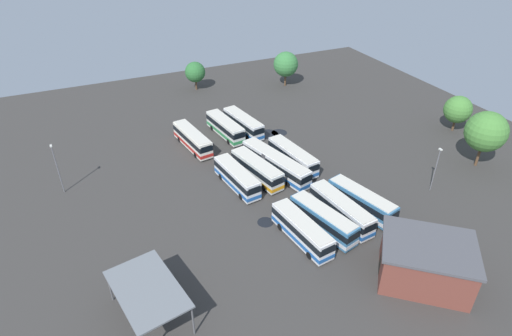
{
  "coord_description": "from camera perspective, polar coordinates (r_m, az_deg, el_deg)",
  "views": [
    {
      "loc": [
        51.79,
        -25.29,
        37.83
      ],
      "look_at": [
        -0.49,
        -1.52,
        1.46
      ],
      "focal_mm": 29.76,
      "sensor_mm": 36.0,
      "label": 1
    }
  ],
  "objects": [
    {
      "name": "bus_row0_slot0",
      "position": [
        76.55,
        -8.54,
        3.87
      ],
      "size": [
        11.31,
        4.1,
        3.36
      ],
      "color": "silver",
      "rests_on": "ground_plane"
    },
    {
      "name": "bus_row0_slot3",
      "position": [
        81.33,
        -1.73,
        6.02
      ],
      "size": [
        11.08,
        4.18,
        3.36
      ],
      "color": "silver",
      "rests_on": "ground_plane"
    },
    {
      "name": "tree_west_edge",
      "position": [
        102.61,
        4.03,
        13.74
      ],
      "size": [
        5.79,
        5.79,
        8.13
      ],
      "color": "brown",
      "rests_on": "ground_plane"
    },
    {
      "name": "puddle_back_corner",
      "position": [
        81.22,
        1.63,
        4.58
      ],
      "size": [
        4.0,
        4.0,
        0.01
      ],
      "primitive_type": "cylinder",
      "color": "black",
      "rests_on": "ground_plane"
    },
    {
      "name": "bus_row1_slot0",
      "position": [
        65.22,
        -2.6,
        -1.24
      ],
      "size": [
        10.54,
        3.85,
        3.36
      ],
      "color": "silver",
      "rests_on": "ground_plane"
    },
    {
      "name": "bus_row2_slot0",
      "position": [
        55.63,
        6.18,
        -8.28
      ],
      "size": [
        10.61,
        3.79,
        3.36
      ],
      "color": "silver",
      "rests_on": "ground_plane"
    },
    {
      "name": "lamp_post_mid_lot",
      "position": [
        69.07,
        -25.17,
        0.12
      ],
      "size": [
        0.56,
        0.28,
        8.19
      ],
      "color": "slate",
      "rests_on": "ground_plane"
    },
    {
      "name": "bus_row1_slot3",
      "position": [
        70.7,
        4.96,
        1.55
      ],
      "size": [
        11.16,
        4.01,
        3.36
      ],
      "color": "silver",
      "rests_on": "ground_plane"
    },
    {
      "name": "lamp_post_far_corner",
      "position": [
        68.6,
        23.01,
        0.02
      ],
      "size": [
        0.56,
        0.28,
        7.32
      ],
      "color": "slate",
      "rests_on": "ground_plane"
    },
    {
      "name": "bus_row0_slot2",
      "position": [
        80.1,
        -4.16,
        5.51
      ],
      "size": [
        10.89,
        3.96,
        3.36
      ],
      "color": "silver",
      "rests_on": "ground_plane"
    },
    {
      "name": "tree_northwest",
      "position": [
        89.28,
        25.5,
        7.11
      ],
      "size": [
        5.16,
        5.16,
        6.98
      ],
      "color": "brown",
      "rests_on": "ground_plane"
    },
    {
      "name": "bus_row2_slot2",
      "position": [
        59.83,
        11.38,
        -5.46
      ],
      "size": [
        11.25,
        3.81,
        3.36
      ],
      "color": "silver",
      "rests_on": "ground_plane"
    },
    {
      "name": "tree_east_edge",
      "position": [
        101.19,
        -8.18,
        12.64
      ],
      "size": [
        4.68,
        4.68,
        6.61
      ],
      "color": "brown",
      "rests_on": "ground_plane"
    },
    {
      "name": "tree_south_edge",
      "position": [
        77.69,
        28.54,
        4.32
      ],
      "size": [
        6.61,
        6.61,
        9.68
      ],
      "color": "brown",
      "rests_on": "ground_plane"
    },
    {
      "name": "puddle_centre_drain",
      "position": [
        81.84,
        3.13,
        4.76
      ],
      "size": [
        3.03,
        3.03,
        0.01
      ],
      "primitive_type": "cylinder",
      "color": "black",
      "rests_on": "ground_plane"
    },
    {
      "name": "depot_building",
      "position": [
        53.52,
        21.85,
        -11.64
      ],
      "size": [
        12.91,
        13.16,
        5.31
      ],
      "color": "brown",
      "rests_on": "ground_plane"
    },
    {
      "name": "bus_row1_slot1",
      "position": [
        67.1,
        0.11,
        -0.15
      ],
      "size": [
        11.07,
        4.71,
        3.36
      ],
      "color": "silver",
      "rests_on": "ground_plane"
    },
    {
      "name": "maintenance_shelter",
      "position": [
        46.5,
        -14.43,
        -15.57
      ],
      "size": [
        10.68,
        7.67,
        4.29
      ],
      "color": "slate",
      "rests_on": "ground_plane"
    },
    {
      "name": "ground_plane",
      "position": [
        68.94,
        1.32,
        -0.94
      ],
      "size": [
        107.53,
        107.53,
        0.0
      ],
      "primitive_type": "plane",
      "color": "#383533"
    },
    {
      "name": "bus_row2_slot1",
      "position": [
        57.62,
        9.0,
        -6.86
      ],
      "size": [
        10.8,
        4.95,
        3.36
      ],
      "color": "teal",
      "rests_on": "ground_plane"
    },
    {
      "name": "bus_row1_slot2",
      "position": [
        68.73,
        2.59,
        0.68
      ],
      "size": [
        14.55,
        5.96,
        3.36
      ],
      "color": "silver",
      "rests_on": "ground_plane"
    },
    {
      "name": "bus_row2_slot3",
      "position": [
        61.96,
        14.0,
        -4.36
      ],
      "size": [
        10.98,
        5.1,
        3.36
      ],
      "color": "teal",
      "rests_on": "ground_plane"
    },
    {
      "name": "puddle_near_shelter",
      "position": [
        59.3,
        1.28,
        -7.3
      ],
      "size": [
        2.3,
        2.3,
        0.01
      ],
      "primitive_type": "cylinder",
      "color": "black",
      "rests_on": "ground_plane"
    }
  ]
}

